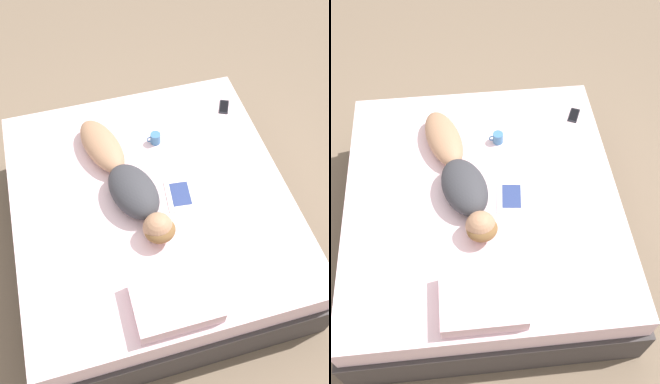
% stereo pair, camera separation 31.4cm
% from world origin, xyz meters
% --- Properties ---
extents(ground_plane, '(12.00, 12.00, 0.00)m').
position_xyz_m(ground_plane, '(0.00, 0.00, 0.00)').
color(ground_plane, '#7A6651').
extents(bed, '(2.00, 2.15, 0.61)m').
position_xyz_m(bed, '(0.00, 0.00, 0.30)').
color(bed, '#383333').
rests_on(bed, ground_plane).
extents(person, '(0.54, 1.26, 0.20)m').
position_xyz_m(person, '(0.15, -0.10, 0.70)').
color(person, '#A37556').
rests_on(person, bed).
extents(open_magazine, '(0.43, 0.33, 0.01)m').
position_xyz_m(open_magazine, '(-0.30, 0.06, 0.61)').
color(open_magazine, silver).
rests_on(open_magazine, bed).
extents(coffee_mug, '(0.11, 0.08, 0.09)m').
position_xyz_m(coffee_mug, '(-0.16, -0.48, 0.65)').
color(coffee_mug, teal).
rests_on(coffee_mug, bed).
extents(cell_phone, '(0.13, 0.17, 0.01)m').
position_xyz_m(cell_phone, '(-0.81, -0.70, 0.61)').
color(cell_phone, black).
rests_on(cell_phone, bed).
extents(pillow, '(0.51, 0.37, 0.12)m').
position_xyz_m(pillow, '(0.06, 0.82, 0.66)').
color(pillow, beige).
rests_on(pillow, bed).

